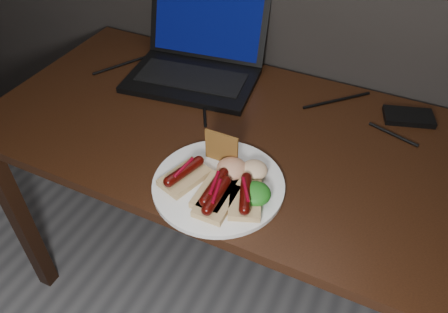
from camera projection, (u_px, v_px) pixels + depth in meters
desk at (238, 154)px, 1.24m from camera, size 1.40×0.70×0.75m
laptop at (198, 58)px, 1.36m from camera, size 0.43×0.38×0.25m
hard_drive at (409, 117)px, 1.21m from camera, size 0.15×0.11×0.02m
desk_cables at (251, 97)px, 1.29m from camera, size 0.98×0.36×0.01m
plate at (218, 184)px, 1.02m from camera, size 0.31×0.31×0.01m
bread_sausage_left at (184, 175)px, 1.01m from camera, size 0.10×0.13×0.04m
bread_sausage_center at (214, 190)px, 0.98m from camera, size 0.07×0.12×0.04m
bread_sausage_right at (245, 197)px, 0.96m from camera, size 0.11×0.13×0.04m
bread_sausage_extra at (217, 199)px, 0.96m from camera, size 0.07×0.12×0.04m
crispbread at (222, 148)px, 1.04m from camera, size 0.09×0.01×0.08m
salad_greens at (255, 194)px, 0.96m from camera, size 0.07×0.07×0.04m
salsa_mound at (232, 168)px, 1.02m from camera, size 0.07×0.07×0.04m
coleslaw_mound at (254, 170)px, 1.02m from camera, size 0.06×0.06×0.04m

